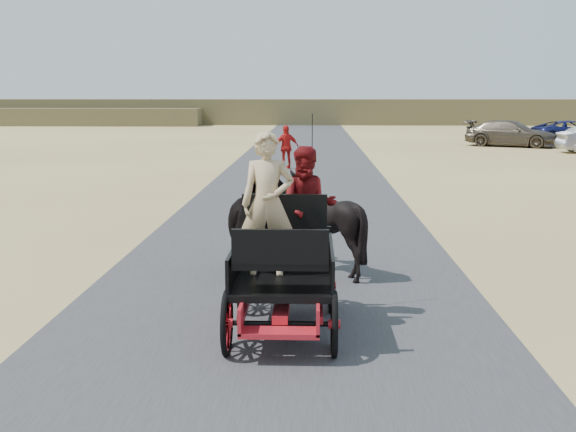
{
  "coord_description": "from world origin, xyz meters",
  "views": [
    {
      "loc": [
        0.47,
        -8.94,
        2.98
      ],
      "look_at": [
        0.1,
        1.49,
        1.2
      ],
      "focal_mm": 45.0,
      "sensor_mm": 36.0,
      "label": 1
    }
  ],
  "objects_px": {
    "pedestrian": "(286,147)",
    "car_c": "(511,133)",
    "horse_right": "(324,223)",
    "car_d": "(571,131)",
    "horse_left": "(258,222)",
    "carriage": "(283,302)"
  },
  "relations": [
    {
      "from": "pedestrian",
      "to": "car_c",
      "type": "relative_size",
      "value": 0.34
    },
    {
      "from": "horse_right",
      "to": "pedestrian",
      "type": "relative_size",
      "value": 0.98
    },
    {
      "from": "pedestrian",
      "to": "car_d",
      "type": "height_order",
      "value": "pedestrian"
    },
    {
      "from": "car_d",
      "to": "horse_left",
      "type": "bearing_deg",
      "value": 147.72
    },
    {
      "from": "pedestrian",
      "to": "carriage",
      "type": "bearing_deg",
      "value": 72.31
    },
    {
      "from": "horse_left",
      "to": "car_c",
      "type": "distance_m",
      "value": 31.8
    },
    {
      "from": "horse_left",
      "to": "pedestrian",
      "type": "bearing_deg",
      "value": -89.43
    },
    {
      "from": "horse_right",
      "to": "car_c",
      "type": "relative_size",
      "value": 0.34
    },
    {
      "from": "carriage",
      "to": "car_c",
      "type": "xyz_separation_m",
      "value": [
        11.49,
        32.43,
        0.37
      ]
    },
    {
      "from": "horse_right",
      "to": "car_d",
      "type": "xyz_separation_m",
      "value": [
        15.77,
        33.65,
        -0.2
      ]
    },
    {
      "from": "carriage",
      "to": "horse_right",
      "type": "distance_m",
      "value": 3.09
    },
    {
      "from": "horse_right",
      "to": "carriage",
      "type": "bearing_deg",
      "value": 79.61
    },
    {
      "from": "horse_left",
      "to": "car_d",
      "type": "height_order",
      "value": "horse_left"
    },
    {
      "from": "car_c",
      "to": "car_d",
      "type": "bearing_deg",
      "value": -21.2
    },
    {
      "from": "horse_right",
      "to": "car_d",
      "type": "height_order",
      "value": "horse_right"
    },
    {
      "from": "carriage",
      "to": "car_d",
      "type": "bearing_deg",
      "value": 66.0
    },
    {
      "from": "car_c",
      "to": "car_d",
      "type": "height_order",
      "value": "car_c"
    },
    {
      "from": "horse_left",
      "to": "pedestrian",
      "type": "relative_size",
      "value": 1.16
    },
    {
      "from": "horse_left",
      "to": "horse_right",
      "type": "relative_size",
      "value": 1.18
    },
    {
      "from": "horse_right",
      "to": "car_c",
      "type": "distance_m",
      "value": 31.4
    },
    {
      "from": "horse_left",
      "to": "car_c",
      "type": "bearing_deg",
      "value": -112.25
    },
    {
      "from": "pedestrian",
      "to": "car_d",
      "type": "distance_m",
      "value": 23.93
    }
  ]
}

